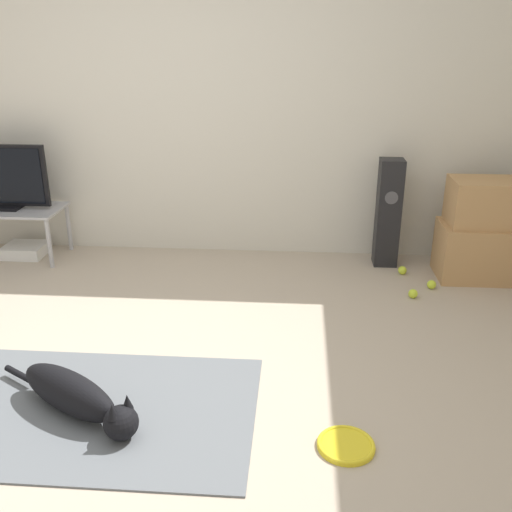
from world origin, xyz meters
TOP-DOWN VIEW (x-y plane):
  - ground_plane at (0.00, 0.00)m, footprint 12.00×12.00m
  - wall_back at (0.00, 2.10)m, footprint 8.00×0.06m
  - area_rug at (-0.18, -0.25)m, footprint 1.66×1.04m
  - dog at (-0.22, -0.29)m, footprint 0.87×0.56m
  - frisbee at (1.09, -0.43)m, footprint 0.27×0.27m
  - cardboard_box_lower at (2.21, 1.62)m, footprint 0.56×0.41m
  - cardboard_box_upper at (2.22, 1.64)m, footprint 0.50×0.37m
  - floor_speaker at (1.56, 1.85)m, footprint 0.18×0.19m
  - tv_stand at (-1.56, 1.77)m, footprint 0.91×0.47m
  - tv at (-1.56, 1.77)m, footprint 0.77×0.20m
  - tennis_ball_by_boxes at (1.67, 1.63)m, footprint 0.07×0.07m
  - tennis_ball_near_speaker at (1.68, 1.20)m, footprint 0.07×0.07m
  - tennis_ball_loose_on_carpet at (1.84, 1.37)m, footprint 0.07×0.07m
  - game_console at (-1.46, 1.81)m, footprint 0.34×0.29m

SIDE VIEW (x-z plane):
  - ground_plane at x=0.00m, z-range 0.00..0.00m
  - area_rug at x=-0.18m, z-range 0.00..0.01m
  - frisbee at x=1.09m, z-range 0.00..0.03m
  - tennis_ball_by_boxes at x=1.67m, z-range 0.00..0.07m
  - tennis_ball_near_speaker at x=1.68m, z-range 0.00..0.07m
  - tennis_ball_loose_on_carpet at x=1.84m, z-range 0.00..0.07m
  - game_console at x=-1.46m, z-range 0.00..0.10m
  - dog at x=-0.22m, z-range 0.01..0.22m
  - cardboard_box_lower at x=2.21m, z-range 0.00..0.42m
  - tv_stand at x=-1.56m, z-range 0.16..0.59m
  - floor_speaker at x=1.56m, z-range 0.00..0.87m
  - cardboard_box_upper at x=2.22m, z-range 0.42..0.77m
  - tv at x=-1.56m, z-range 0.42..0.94m
  - wall_back at x=0.00m, z-range 0.00..2.55m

